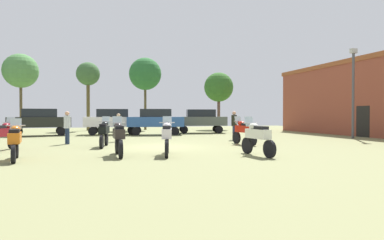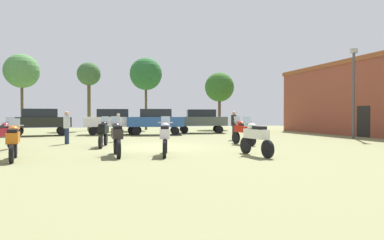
{
  "view_description": "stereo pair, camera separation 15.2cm",
  "coord_description": "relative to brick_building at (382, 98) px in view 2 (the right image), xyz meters",
  "views": [
    {
      "loc": [
        -2.94,
        -15.92,
        1.6
      ],
      "look_at": [
        3.65,
        6.6,
        1.21
      ],
      "focal_mm": 30.98,
      "sensor_mm": 36.0,
      "label": 1
    },
    {
      "loc": [
        -2.79,
        -15.96,
        1.6
      ],
      "look_at": [
        3.65,
        6.6,
        1.21
      ],
      "focal_mm": 30.98,
      "sensor_mm": 36.0,
      "label": 2
    }
  ],
  "objects": [
    {
      "name": "brick_building",
      "position": [
        0.0,
        0.0,
        0.0
      ],
      "size": [
        6.12,
        18.15,
        5.74
      ],
      "color": "brown",
      "rests_on": "ground"
    },
    {
      "name": "motorcycle_5",
      "position": [
        -20.53,
        -3.57,
        -2.13
      ],
      "size": [
        0.69,
        2.28,
        1.48
      ],
      "rotation": [
        0.0,
        0.0,
        -0.16
      ],
      "color": "black",
      "rests_on": "ground"
    },
    {
      "name": "person_1",
      "position": [
        -19.63,
        -0.38,
        -1.9
      ],
      "size": [
        0.45,
        0.45,
        1.64
      ],
      "rotation": [
        0.0,
        0.0,
        3.59
      ],
      "color": "#28344D",
      "rests_on": "ground"
    },
    {
      "name": "motorcycle_2",
      "position": [
        -13.49,
        -4.36,
        -2.13
      ],
      "size": [
        0.66,
        2.1,
        1.48
      ],
      "rotation": [
        0.0,
        0.0,
        0.15
      ],
      "color": "black",
      "rests_on": "ground"
    },
    {
      "name": "lamp_post",
      "position": [
        -4.66,
        -2.25,
        0.48
      ],
      "size": [
        0.44,
        0.24,
        5.9
      ],
      "color": "#47474C",
      "rests_on": "ground"
    },
    {
      "name": "motorcycle_3",
      "position": [
        -24.78,
        -4.08,
        -2.14
      ],
      "size": [
        0.78,
        2.17,
        1.46
      ],
      "rotation": [
        0.0,
        0.0,
        -0.25
      ],
      "color": "black",
      "rests_on": "ground"
    },
    {
      "name": "car_1",
      "position": [
        -16.43,
        5.26,
        -1.69
      ],
      "size": [
        4.55,
        2.52,
        2.0
      ],
      "rotation": [
        0.0,
        0.0,
        1.4
      ],
      "color": "black",
      "rests_on": "ground"
    },
    {
      "name": "motorcycle_6",
      "position": [
        -14.99,
        -8.73,
        -2.13
      ],
      "size": [
        0.62,
        2.15,
        1.49
      ],
      "rotation": [
        0.0,
        0.0,
        0.11
      ],
      "color": "black",
      "rests_on": "ground"
    },
    {
      "name": "motorcycle_8",
      "position": [
        -20.09,
        -7.33,
        -2.12
      ],
      "size": [
        0.62,
        2.19,
        1.51
      ],
      "rotation": [
        0.0,
        0.0,
        0.02
      ],
      "color": "black",
      "rests_on": "ground"
    },
    {
      "name": "car_4",
      "position": [
        -24.92,
        6.62,
        -1.69
      ],
      "size": [
        4.52,
        2.41,
        2.0
      ],
      "rotation": [
        0.0,
        0.0,
        1.72
      ],
      "color": "black",
      "rests_on": "ground"
    },
    {
      "name": "car_3",
      "position": [
        -12.31,
        6.71,
        -1.69
      ],
      "size": [
        4.56,
        2.59,
        2.0
      ],
      "rotation": [
        0.0,
        0.0,
        1.38
      ],
      "color": "black",
      "rests_on": "ground"
    },
    {
      "name": "tree_6",
      "position": [
        -8.26,
        13.0,
        1.61
      ],
      "size": [
        3.12,
        3.12,
        6.06
      ],
      "color": "brown",
      "rests_on": "ground"
    },
    {
      "name": "tree_5",
      "position": [
        -27.67,
        14.34,
        2.81
      ],
      "size": [
        3.2,
        3.2,
        7.29
      ],
      "color": "brown",
      "rests_on": "ground"
    },
    {
      "name": "person_2",
      "position": [
        -12.62,
        -1.08,
        -1.81
      ],
      "size": [
        0.48,
        0.48,
        1.78
      ],
      "rotation": [
        0.0,
        0.0,
        3.98
      ],
      "color": "#262943",
      "rests_on": "ground"
    },
    {
      "name": "motorcycle_7",
      "position": [
        -18.28,
        -7.61,
        -2.12
      ],
      "size": [
        0.76,
        2.25,
        1.51
      ],
      "rotation": [
        0.0,
        0.0,
        -0.22
      ],
      "color": "black",
      "rests_on": "ground"
    },
    {
      "name": "tree_4",
      "position": [
        -21.6,
        13.97,
        2.59
      ],
      "size": [
        2.27,
        2.27,
        6.71
      ],
      "color": "brown",
      "rests_on": "ground"
    },
    {
      "name": "person_3",
      "position": [
        -22.37,
        -1.44,
        -1.84
      ],
      "size": [
        0.47,
        0.47,
        1.74
      ],
      "rotation": [
        0.0,
        0.0,
        5.3
      ],
      "color": "navy",
      "rests_on": "ground"
    },
    {
      "name": "car_2",
      "position": [
        -19.63,
        6.52,
        -1.69
      ],
      "size": [
        4.42,
        2.12,
        2.0
      ],
      "rotation": [
        0.0,
        0.0,
        1.5
      ],
      "color": "black",
      "rests_on": "ground"
    },
    {
      "name": "ground_plane",
      "position": [
        -18.0,
        -4.24,
        -2.87
      ],
      "size": [
        44.0,
        52.0,
        0.02
      ],
      "color": "olive"
    },
    {
      "name": "motorcycle_4",
      "position": [
        -23.59,
        -7.59,
        -2.15
      ],
      "size": [
        0.66,
        2.11,
        1.44
      ],
      "rotation": [
        0.0,
        0.0,
        0.15
      ],
      "color": "black",
      "rests_on": "ground"
    },
    {
      "name": "tree_3",
      "position": [
        -15.99,
        13.92,
        2.87
      ],
      "size": [
        3.31,
        3.31,
        7.41
      ],
      "color": "#4E452A",
      "rests_on": "ground"
    }
  ]
}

